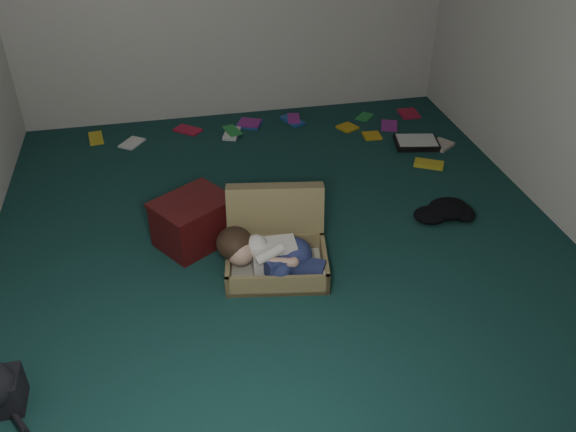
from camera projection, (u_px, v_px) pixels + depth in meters
name	position (u px, v px, depth m)	size (l,w,h in m)	color
floor	(284.00, 246.00, 4.23)	(4.50, 4.50, 0.00)	#133835
wall_front	(446.00, 348.00, 1.67)	(4.50, 4.50, 0.00)	silver
suitcase	(276.00, 244.00, 4.01)	(0.74, 0.73, 0.48)	olive
person	(270.00, 254.00, 3.85)	(0.68, 0.42, 0.30)	white
maroon_bin	(193.00, 221.00, 4.17)	(0.63, 0.60, 0.34)	#400D0D
clothing_pile	(442.00, 210.00, 4.46)	(0.47, 0.38, 0.15)	black
paper_tray	(416.00, 142.00, 5.47)	(0.42, 0.35, 0.05)	black
book_scatter	(303.00, 132.00, 5.68)	(3.22, 1.34, 0.02)	gold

